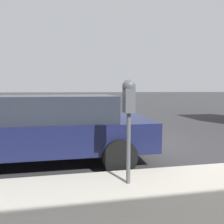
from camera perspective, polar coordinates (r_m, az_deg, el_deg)
ground_plane at (r=6.02m, az=0.76°, el=-8.76°), size 220.00×220.00×0.00m
parking_meter at (r=3.11m, az=4.39°, el=1.88°), size 0.21×0.19×1.52m
car_navy at (r=4.79m, az=-15.84°, el=-3.65°), size 2.16×4.29×1.40m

